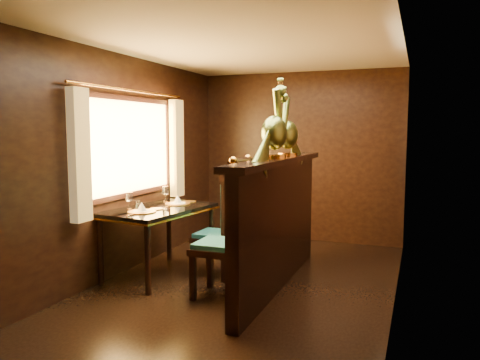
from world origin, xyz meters
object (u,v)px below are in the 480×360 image
at_px(peacock_right, 288,122).
at_px(peacock_left, 274,118).
at_px(chair_right, 225,219).
at_px(dining_table, 159,214).
at_px(chair_left, 233,225).

bearing_deg(peacock_right, peacock_left, -90.00).
xyz_separation_m(chair_right, peacock_left, (0.65, -0.29, 1.11)).
height_order(dining_table, peacock_left, peacock_left).
bearing_deg(chair_right, peacock_left, -22.32).
xyz_separation_m(dining_table, chair_right, (0.73, 0.21, -0.04)).
height_order(peacock_left, peacock_right, peacock_left).
relative_size(dining_table, chair_right, 1.12).
bearing_deg(chair_left, dining_table, 158.87).
bearing_deg(chair_right, chair_left, -59.43).
bearing_deg(dining_table, chair_left, -12.01).
xyz_separation_m(chair_right, peacock_right, (0.65, 0.21, 1.07)).
bearing_deg(peacock_right, chair_right, -162.29).
bearing_deg(peacock_left, chair_right, 156.19).
height_order(chair_right, peacock_right, peacock_right).
relative_size(chair_left, peacock_right, 1.90).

